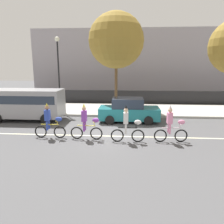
# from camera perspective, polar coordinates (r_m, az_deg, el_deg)

# --- Properties ---
(ground_plane) EXTENTS (80.00, 80.00, 0.00)m
(ground_plane) POSITION_cam_1_polar(r_m,az_deg,el_deg) (12.67, -2.07, -5.55)
(ground_plane) COLOR #4C4C4F
(road_centre_line) EXTENTS (36.00, 0.14, 0.01)m
(road_centre_line) POSITION_cam_1_polar(r_m,az_deg,el_deg) (12.19, -2.33, -6.25)
(road_centre_line) COLOR beige
(road_centre_line) RESTS_ON ground
(sidewalk_curb) EXTENTS (60.00, 5.00, 0.15)m
(sidewalk_curb) POSITION_cam_1_polar(r_m,az_deg,el_deg) (18.92, 0.03, 0.69)
(sidewalk_curb) COLOR #ADAAA3
(sidewalk_curb) RESTS_ON ground
(fence_line) EXTENTS (40.00, 0.08, 1.40)m
(fence_line) POSITION_cam_1_polar(r_m,az_deg,el_deg) (21.66, 0.58, 3.85)
(fence_line) COLOR black
(fence_line) RESTS_ON ground
(building_backdrop) EXTENTS (28.00, 8.00, 7.97)m
(building_backdrop) POSITION_cam_1_polar(r_m,az_deg,el_deg) (30.10, 9.29, 12.33)
(building_backdrop) COLOR #99939E
(building_backdrop) RESTS_ON ground
(parade_cyclist_cobalt) EXTENTS (1.72, 0.50, 1.92)m
(parade_cyclist_cobalt) POSITION_cam_1_polar(r_m,az_deg,el_deg) (12.11, -15.91, -2.73)
(parade_cyclist_cobalt) COLOR black
(parade_cyclist_cobalt) RESTS_ON ground
(parade_cyclist_purple) EXTENTS (1.72, 0.50, 1.92)m
(parade_cyclist_purple) POSITION_cam_1_polar(r_m,az_deg,el_deg) (11.50, -6.67, -3.11)
(parade_cyclist_purple) COLOR black
(parade_cyclist_purple) RESTS_ON ground
(parade_cyclist_zebra) EXTENTS (1.72, 0.50, 1.92)m
(parade_cyclist_zebra) POSITION_cam_1_polar(r_m,az_deg,el_deg) (11.06, 4.20, -3.69)
(parade_cyclist_zebra) COLOR black
(parade_cyclist_zebra) RESTS_ON ground
(parade_cyclist_pink) EXTENTS (1.72, 0.50, 1.92)m
(parade_cyclist_pink) POSITION_cam_1_polar(r_m,az_deg,el_deg) (11.43, 15.29, -3.58)
(parade_cyclist_pink) COLOR black
(parade_cyclist_pink) RESTS_ON ground
(parked_van_grey) EXTENTS (5.00, 2.22, 2.18)m
(parked_van_grey) POSITION_cam_1_polar(r_m,az_deg,el_deg) (16.48, -21.14, 2.38)
(parked_van_grey) COLOR #99999E
(parked_van_grey) RESTS_ON ground
(parked_car_teal) EXTENTS (4.10, 1.92, 1.64)m
(parked_car_teal) POSITION_cam_1_polar(r_m,az_deg,el_deg) (15.08, 4.37, 0.39)
(parked_car_teal) COLOR #1E727A
(parked_car_teal) RESTS_ON ground
(street_lamp_post) EXTENTS (0.36, 0.36, 5.86)m
(street_lamp_post) POSITION_cam_1_polar(r_m,az_deg,el_deg) (18.38, -13.86, 12.27)
(street_lamp_post) COLOR black
(street_lamp_post) RESTS_ON sidewalk_curb
(street_tree_far_corner) EXTENTS (4.47, 4.47, 7.86)m
(street_tree_far_corner) POSITION_cam_1_polar(r_m,az_deg,el_deg) (18.45, 1.10, 18.15)
(street_tree_far_corner) COLOR brown
(street_tree_far_corner) RESTS_ON sidewalk_curb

